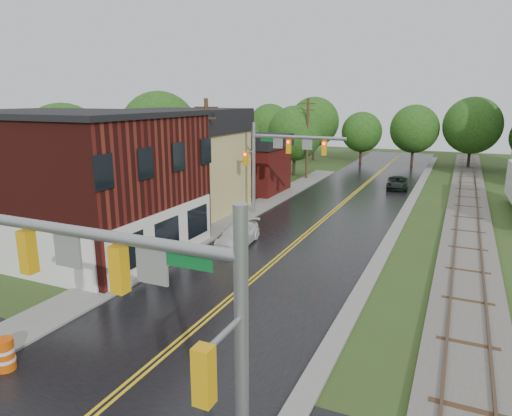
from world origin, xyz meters
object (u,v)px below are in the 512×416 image
Objects in this scene: tree_left_c at (234,140)px; suv_dark at (398,183)px; tree_left_b at (160,133)px; construction_barrel at (5,355)px; tree_left_a at (65,148)px; traffic_signal_near at (150,299)px; utility_pole_c at (307,137)px; tree_left_e at (296,135)px; brick_building at (68,181)px; utility_pole_b at (208,162)px; pickup_white at (238,235)px; traffic_signal_far at (279,153)px.

tree_left_c is 1.74× the size of suv_dark.
tree_left_b is 31.42m from construction_barrel.
suv_dark is (23.30, 20.42, -4.51)m from tree_left_a.
tree_left_b is (-21.32, 29.90, 0.75)m from traffic_signal_near.
tree_left_c is at bearing -149.80° from utility_pole_c.
utility_pole_c reaches higher than tree_left_e.
traffic_signal_near is (15.96, -13.00, 0.82)m from brick_building.
traffic_signal_near is 0.76× the size of tree_left_b.
utility_pole_b is at bearing 97.76° from construction_barrel.
tree_left_b is (-11.05, 9.90, 1.00)m from utility_pole_b.
brick_building is at bearing -129.07° from utility_pole_b.
utility_pole_c is 2.00× the size of pickup_white.
traffic_signal_far is 17.37m from suv_dark.
tree_left_a is 7.61× the size of construction_barrel.
utility_pole_c is at bearing 30.20° from tree_left_c.
brick_building is at bearing -101.09° from utility_pole_c.
tree_left_b is (-14.38, 4.90, 0.74)m from traffic_signal_far.
tree_left_a is (-23.32, 19.90, 0.15)m from traffic_signal_near.
traffic_signal_near is 30.66m from tree_left_a.
utility_pole_c reaches higher than suv_dark.
traffic_signal_near is 6.44× the size of construction_barrel.
tree_left_e is at bearing 137.16° from utility_pole_c.
pickup_white reaches higher than suv_dark.
suv_dark is 39.10m from construction_barrel.
tree_left_a is 18.98m from tree_left_c.
utility_pole_c reaches higher than traffic_signal_far.
utility_pole_c is at bearing 90.00° from utility_pole_b.
utility_pole_b is 14.87m from tree_left_b.
tree_left_e is (-2.05, 23.90, 0.09)m from utility_pole_b.
tree_left_a is at bearing -101.31° from tree_left_b.
tree_left_c is (-10.38, 12.90, -0.46)m from traffic_signal_far.
traffic_signal_far is 17.33m from utility_pole_c.
construction_barrel is at bearing -75.18° from tree_left_c.
pickup_white is at bearing -87.97° from traffic_signal_far.
utility_pole_b is (-3.33, -5.00, -0.25)m from traffic_signal_far.
tree_left_a is (-7.36, 6.90, 0.96)m from brick_building.
brick_building reaches higher than tree_left_e.
tree_left_b reaches higher than brick_building.
brick_building is 14.14m from construction_barrel.
utility_pole_c is 8.16m from tree_left_c.
tree_left_e is at bearing 96.13° from construction_barrel.
traffic_signal_near is 0.85× the size of tree_left_a.
pickup_white is (3.60, -24.59, -4.07)m from utility_pole_c.
traffic_signal_far is 23.43m from construction_barrel.
utility_pole_b is 18.63m from construction_barrel.
brick_building is 1.65× the size of tree_left_a.
traffic_signal_far is 19.65m from tree_left_e.
tree_left_b is at bearing 115.82° from construction_barrel.
traffic_signal_near is at bearing -39.17° from brick_building.
tree_left_e is at bearing 105.68° from traffic_signal_near.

